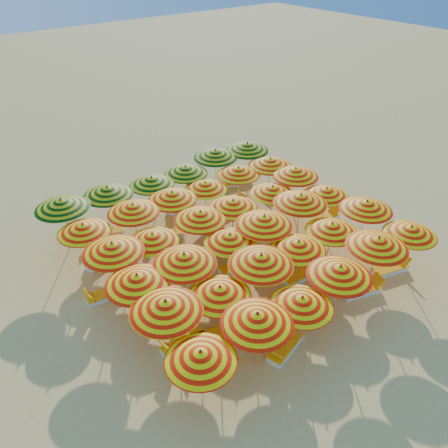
{
  "coord_description": "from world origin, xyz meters",
  "views": [
    {
      "loc": [
        -9.95,
        -12.26,
        12.57
      ],
      "look_at": [
        0.0,
        0.5,
        1.6
      ],
      "focal_mm": 35.0,
      "sensor_mm": 36.0,
      "label": 1
    }
  ],
  "objects": [
    {
      "name": "lounger_16",
      "position": [
        0.45,
        5.01,
        0.15
      ],
      "size": [
        1.83,
        1.09,
        0.69
      ],
      "rotation": [
        0.0,
        0.0,
        3.46
      ],
      "color": "white",
      "rests_on": "ground"
    },
    {
      "name": "umbrella_3",
      "position": [
        0.86,
        -5.26,
        2.26
      ],
      "size": [
        3.19,
        3.19,
        2.56
      ],
      "color": "silver",
      "rests_on": "ground"
    },
    {
      "name": "umbrella_24",
      "position": [
        -5.33,
        3.34,
        2.09
      ],
      "size": [
        2.81,
        2.81,
        2.38
      ],
      "color": "silver",
      "rests_on": "ground"
    },
    {
      "name": "umbrella_32",
      "position": [
        -0.96,
        5.14,
        2.13
      ],
      "size": [
        2.69,
        2.69,
        2.42
      ],
      "color": "silver",
      "rests_on": "ground"
    },
    {
      "name": "umbrella_0",
      "position": [
        -5.27,
        -5.13,
        2.08
      ],
      "size": [
        2.4,
        2.4,
        2.36
      ],
      "color": "silver",
      "rests_on": "ground"
    },
    {
      "name": "lounger_3",
      "position": [
        -4.6,
        -2.96,
        0.15
      ],
      "size": [
        1.75,
        0.63,
        0.69
      ],
      "rotation": [
        0.0,
        0.0,
        3.17
      ],
      "color": "white",
      "rests_on": "ground"
    },
    {
      "name": "umbrella_16",
      "position": [
        3.35,
        -0.9,
        2.33
      ],
      "size": [
        3.3,
        3.3,
        2.65
      ],
      "color": "silver",
      "rests_on": "ground"
    },
    {
      "name": "lounger_9",
      "position": [
        -5.66,
        1.12,
        0.15
      ],
      "size": [
        1.78,
        0.75,
        0.69
      ],
      "rotation": [
        0.0,
        0.0,
        3.04
      ],
      "color": "white",
      "rests_on": "ground"
    },
    {
      "name": "lounger_11",
      "position": [
        -4.82,
        3.31,
        0.15
      ],
      "size": [
        1.83,
        1.07,
        0.69
      ],
      "rotation": [
        0.0,
        0.0,
        3.45
      ],
      "color": "white",
      "rests_on": "ground"
    },
    {
      "name": "umbrella_13",
      "position": [
        -3.24,
        -1.23,
        2.3
      ],
      "size": [
        2.97,
        2.97,
        2.62
      ],
      "color": "silver",
      "rests_on": "ground"
    },
    {
      "name": "ground",
      "position": [
        0.0,
        0.0,
        0.0
      ],
      "size": [
        120.0,
        120.0,
        0.0
      ],
      "primitive_type": "plane",
      "color": "#D5B45E",
      "rests_on": "ground"
    },
    {
      "name": "lounger_8",
      "position": [
        5.78,
        -0.64,
        0.15
      ],
      "size": [
        1.74,
        0.62,
        0.69
      ],
      "rotation": [
        0.0,
        0.0,
        0.02
      ],
      "color": "white",
      "rests_on": "ground"
    },
    {
      "name": "umbrella_22",
      "position": [
        3.33,
        0.92,
        2.02
      ],
      "size": [
        2.66,
        2.66,
        2.29
      ],
      "color": "silver",
      "rests_on": "ground"
    },
    {
      "name": "lounger_5",
      "position": [
        -1.62,
        -3.14,
        0.15
      ],
      "size": [
        1.83,
        1.09,
        0.69
      ],
      "rotation": [
        0.0,
        0.0,
        2.83
      ],
      "color": "white",
      "rests_on": "ground"
    },
    {
      "name": "umbrella_35",
      "position": [
        5.21,
        5.04,
        2.31
      ],
      "size": [
        3.19,
        3.19,
        2.63
      ],
      "color": "silver",
      "rests_on": "ground"
    },
    {
      "name": "lounger_10",
      "position": [
        -0.33,
        0.79,
        0.15
      ],
      "size": [
        1.82,
        1.01,
        0.69
      ],
      "rotation": [
        0.0,
        0.0,
        0.26
      ],
      "color": "white",
      "rests_on": "ground"
    },
    {
      "name": "umbrella_19",
      "position": [
        -3.31,
        1.05,
        2.01
      ],
      "size": [
        2.67,
        2.67,
        2.29
      ],
      "color": "silver",
      "rests_on": "ground"
    },
    {
      "name": "lounger_15",
      "position": [
        -3.79,
        5.19,
        0.15
      ],
      "size": [
        1.82,
        1.17,
        0.69
      ],
      "rotation": [
        0.0,
        0.0,
        2.77
      ],
      "color": "white",
      "rests_on": "ground"
    },
    {
      "name": "lounger_7",
      "position": [
        -0.25,
        -0.89,
        0.15
      ],
      "size": [
        1.82,
        0.98,
        0.69
      ],
      "rotation": [
        0.0,
        0.0,
        -0.24
      ],
      "color": "white",
      "rests_on": "ground"
    },
    {
      "name": "umbrella_26",
      "position": [
        -0.98,
        3.18,
        2.18
      ],
      "size": [
        2.52,
        2.52,
        2.48
      ],
      "color": "silver",
      "rests_on": "ground"
    },
    {
      "name": "umbrella_23",
      "position": [
        5.22,
        1.25,
        2.24
      ],
      "size": [
        2.55,
        2.55,
        2.55
      ],
      "color": "silver",
      "rests_on": "ground"
    },
    {
      "name": "umbrella_9",
      "position": [
        0.94,
        -3.11,
        2.11
      ],
      "size": [
        2.99,
        2.99,
        2.4
      ],
      "color": "silver",
      "rests_on": "ground"
    },
    {
      "name": "umbrella_7",
      "position": [
        -3.14,
        -3.29,
        2.1
      ],
      "size": [
        2.81,
        2.81,
        2.39
      ],
      "color": "silver",
      "rests_on": "ground"
    },
    {
      "name": "umbrella_18",
      "position": [
        -5.06,
        1.06,
        2.29
      ],
      "size": [
        2.58,
        2.58,
        2.6
      ],
      "color": "silver",
      "rests_on": "ground"
    },
    {
      "name": "umbrella_14",
      "position": [
        -0.84,
        -0.97,
        2.04
      ],
      "size": [
        2.82,
        2.82,
        2.31
      ],
      "color": "silver",
      "rests_on": "ground"
    },
    {
      "name": "lounger_13",
      "position": [
        2.65,
        3.17,
        0.15
      ],
      "size": [
        1.77,
        0.72,
        0.69
      ],
      "rotation": [
        0.0,
        0.0,
        0.08
      ],
      "color": "white",
      "rests_on": "ground"
    },
    {
      "name": "umbrella_27",
      "position": [
        1.02,
        3.32,
        1.99
      ],
      "size": [
        2.2,
        2.2,
        2.26
      ],
      "color": "silver",
      "rests_on": "ground"
    },
    {
      "name": "lounger_14",
      "position": [
        5.66,
        2.81,
        0.15
      ],
      "size": [
        1.79,
        0.77,
        0.69
      ],
      "rotation": [
        0.0,
        0.0,
        -0.11
      ],
      "color": "white",
      "rests_on": "ground"
    },
    {
      "name": "lounger_17",
      "position": [
        4.62,
        5.2,
        0.15
      ],
      "size": [
        1.83,
        1.07,
        0.69
      ],
      "rotation": [
        0.0,
        0.0,
        2.84
      ],
      "color": "white",
      "rests_on": "ground"
    },
    {
      "name": "umbrella_15",
      "position": [
        0.85,
        -1.17,
        2.32
      ],
      "size": [
        3.3,
        3.3,
        2.64
      ],
      "color": "silver",
      "rests_on": "ground"
    },
    {
      "name": "umbrella_33",
      "position": [
        1.04,
        5.08,
        2.13
      ],
      "size": [
        2.89,
        2.89,
        2.42
      ],
      "color": "silver",
      "rests_on": "ground"
    },
    {
      "name": "lounger_12",
      "position": [
        -1.58,
        3.22,
        0.15
      ],
      "size": [
        1.83,
        1.16,
        0.69
      ],
      "rotation": [
        0.0,
        0.0,
        2.78
      ],
      "color": "white",
      "rests_on": "ground"
    },
    {
      "name": "umbrella_20",
      "position": [
        -0.93,
        0.98,
        2.18
      ],
      "size": [
        2.49,
        2.49,
        2.48
      ],
      "color": "silver",
      "rests_on": "ground"
    },
    {
      "name": "umbrella_2",
      "position": [
        -1.24,
        -5.39,
        2.07
      ],
      "size": [
        2.82,
        2.82,
        2.36
      ],
      "color": "silver",
      "rests_on": "ground"
    },
    {
      "name": "umbrella_29",
      "position": [
        5.07,
        2.96,
        2.2
      ],
      "size": [
        2.66,
        2.66,
        2.5
      ],
      "color": "silver",
      "rests_on": "ground"
    },
    {
      "name": "umbrella_31",
      "position": [
        -3.2,
        5.41,
        2.22
      ],
      "size": [
        2.47,
        2.47,
        2.52
      ],
      "color": "silver",
      "rests_on": "ground"
    },
    {
      "name": "beachgoer_a",
      "position": [
        -0.54,
        1.22,
        0.74
      ],
      "size": [
        0.64,
        0.56,
        1.48
      ],
      "primitive_type": "imported",
      "rotation": [
        0.0,
        0.0,
        3.62
      ],
      "color": "#DCA67C",
      "rests_on": "ground"
    },
    {
      "name": "lounger_1",
      "position": [
        2.84,
        -5.18,
        0.15
      ],
      "size": [
        1.83,
        1.1,
        0.69
      ],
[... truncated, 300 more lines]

